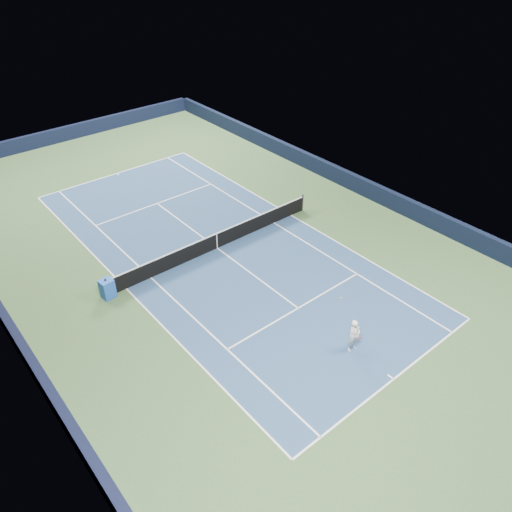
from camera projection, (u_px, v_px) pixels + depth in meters
ground at (217, 248)px, 27.19m from camera, size 40.00×40.00×0.00m
wall_far at (69, 133)px, 39.31m from camera, size 22.00×0.35×1.10m
wall_right at (351, 181)px, 32.49m from camera, size 0.35×40.00×1.10m
wall_left at (11, 329)px, 21.25m from camera, size 0.35×40.00×1.10m
court_surface at (217, 248)px, 27.19m from camera, size 10.97×23.77×0.01m
baseline_far at (117, 173)px, 34.64m from camera, size 10.97×0.08×0.00m
baseline_near at (394, 379)px, 19.73m from camera, size 10.97×0.08×0.00m
sideline_doubles_right at (291, 215)px, 30.03m from camera, size 0.08×23.77×0.00m
sideline_doubles_left at (126, 289)px, 24.34m from camera, size 0.08×23.77×0.00m
sideline_singles_right at (274, 223)px, 29.32m from camera, size 0.08×23.77×0.00m
sideline_singles_left at (151, 278)px, 25.05m from camera, size 0.08×23.77×0.00m
service_line_far at (157, 203)px, 31.20m from camera, size 8.23×0.08×0.00m
service_line_near at (298, 308)px, 23.17m from camera, size 8.23×0.08×0.00m
center_service_line at (217, 248)px, 27.19m from camera, size 0.08×12.80×0.00m
center_mark_far at (118, 174)px, 34.55m from camera, size 0.08×0.30×0.00m
center_mark_near at (391, 377)px, 19.82m from camera, size 0.08×0.30×0.00m
tennis_net at (217, 240)px, 26.90m from camera, size 12.90×0.10×1.07m
sponsor_cube at (108, 289)px, 23.57m from camera, size 0.66×0.61×0.99m
tennis_player at (354, 336)px, 20.61m from camera, size 0.77×1.27×2.16m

